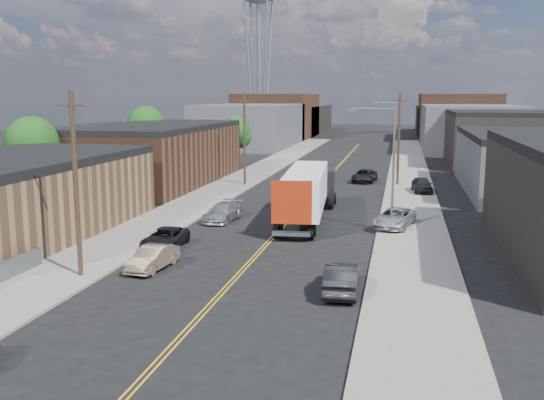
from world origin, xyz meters
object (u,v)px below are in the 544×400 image
at_px(car_left_d, 223,212).
at_px(car_ahead_truck, 365,176).
at_px(car_right_oncoming, 342,278).
at_px(car_right_lot_a, 395,218).
at_px(car_left_c, 165,238).
at_px(car_right_lot_c, 422,185).
at_px(car_left_b, 153,258).
at_px(semi_truck, 309,190).

bearing_deg(car_left_d, car_ahead_truck, 74.49).
bearing_deg(car_right_oncoming, car_right_lot_a, -101.36).
bearing_deg(car_left_c, car_right_lot_c, 55.78).
bearing_deg(car_left_c, car_ahead_truck, 70.72).
xyz_separation_m(car_left_d, car_right_oncoming, (10.85, -15.57, 0.06)).
distance_m(car_left_b, car_right_oncoming, 11.01).
relative_size(semi_truck, car_right_lot_a, 3.23).
height_order(car_left_b, car_right_oncoming, car_right_oncoming).
bearing_deg(car_left_d, car_right_lot_c, 53.53).
bearing_deg(car_ahead_truck, car_left_c, -101.74).
height_order(semi_truck, car_ahead_truck, semi_truck).
height_order(semi_truck, car_right_lot_c, semi_truck).
bearing_deg(semi_truck, car_left_c, -129.29).
distance_m(car_left_b, car_ahead_truck, 39.12).
bearing_deg(car_left_b, car_left_d, 96.44).
xyz_separation_m(car_left_d, car_ahead_truck, (9.50, 24.21, -0.01)).
relative_size(car_right_oncoming, car_ahead_truck, 0.92).
distance_m(car_left_b, car_left_d, 13.73).
distance_m(semi_truck, car_right_lot_a, 7.26).
bearing_deg(car_right_lot_a, car_ahead_truck, 112.74).
height_order(semi_truck, car_left_c, semi_truck).
bearing_deg(car_right_lot_c, car_right_oncoming, -104.29).
height_order(car_right_oncoming, car_ahead_truck, car_right_oncoming).
distance_m(car_left_d, car_right_lot_c, 23.19).
xyz_separation_m(car_left_b, car_left_d, (0.00, 13.73, 0.04)).
bearing_deg(car_left_b, car_right_lot_a, 52.25).
distance_m(semi_truck, car_left_d, 7.05).
xyz_separation_m(semi_truck, car_right_lot_c, (9.13, 14.97, -1.48)).
xyz_separation_m(semi_truck, car_ahead_truck, (3.00, 22.06, -1.67)).
bearing_deg(semi_truck, car_left_d, -166.33).
xyz_separation_m(car_left_c, car_right_oncoming, (12.05, -6.58, 0.13)).
height_order(car_left_c, car_right_lot_c, car_right_lot_c).
bearing_deg(car_left_d, semi_truck, 24.25).
xyz_separation_m(semi_truck, car_right_lot_a, (6.72, -2.29, -1.53)).
bearing_deg(car_right_oncoming, semi_truck, -78.85).
height_order(car_left_b, car_ahead_truck, car_ahead_truck).
relative_size(car_left_b, car_right_oncoming, 0.88).
bearing_deg(car_right_lot_a, car_left_b, -120.13).
bearing_deg(car_ahead_truck, car_right_lot_c, -43.06).
distance_m(car_left_c, car_left_d, 9.07).
distance_m(semi_truck, car_left_c, 13.66).
bearing_deg(car_ahead_truck, car_left_d, -105.31).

